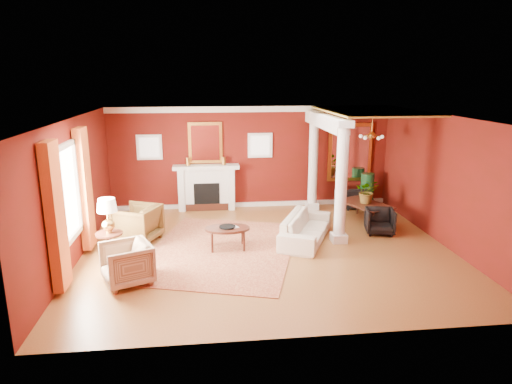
{
  "coord_description": "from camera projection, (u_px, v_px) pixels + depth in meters",
  "views": [
    {
      "loc": [
        -1.32,
        -9.35,
        3.74
      ],
      "look_at": [
        -0.18,
        0.68,
        1.15
      ],
      "focal_mm": 32.0,
      "sensor_mm": 36.0,
      "label": 1
    }
  ],
  "objects": [
    {
      "name": "flank_window_left",
      "position": [
        149.0,
        147.0,
        12.65
      ],
      "size": [
        0.7,
        0.07,
        0.7
      ],
      "color": "white",
      "rests_on": "room_shell"
    },
    {
      "name": "header_beam",
      "position": [
        325.0,
        121.0,
        11.43
      ],
      "size": [
        0.3,
        3.2,
        0.32
      ],
      "primitive_type": "cube",
      "color": "white",
      "rests_on": "column_front"
    },
    {
      "name": "potted_plant",
      "position": [
        368.0,
        183.0,
        11.73
      ],
      "size": [
        0.75,
        0.79,
        0.5
      ],
      "primitive_type": "imported",
      "rotation": [
        0.0,
        0.0,
        -0.35
      ],
      "color": "#26591E",
      "rests_on": "dining_table"
    },
    {
      "name": "dining_table",
      "position": [
        366.0,
        207.0,
        11.89
      ],
      "size": [
        1.02,
        1.53,
        0.81
      ],
      "primitive_type": "imported",
      "rotation": [
        0.0,
        0.0,
        1.96
      ],
      "color": "black",
      "rests_on": "ground"
    },
    {
      "name": "column_front",
      "position": [
        341.0,
        182.0,
        10.19
      ],
      "size": [
        0.36,
        0.36,
        2.8
      ],
      "color": "white",
      "rests_on": "ground"
    },
    {
      "name": "overmantel_mirror",
      "position": [
        205.0,
        143.0,
        12.78
      ],
      "size": [
        0.95,
        0.07,
        1.15
      ],
      "color": "gold",
      "rests_on": "fireplace"
    },
    {
      "name": "sofa",
      "position": [
        306.0,
        224.0,
        10.53
      ],
      "size": [
        1.45,
        2.18,
        0.83
      ],
      "primitive_type": "imported",
      "rotation": [
        0.0,
        0.0,
        1.14
      ],
      "color": "beige",
      "rests_on": "ground"
    },
    {
      "name": "ground",
      "position": [
        268.0,
        250.0,
        10.07
      ],
      "size": [
        8.0,
        8.0,
        0.0
      ],
      "primitive_type": "plane",
      "color": "brown",
      "rests_on": "ground"
    },
    {
      "name": "dining_chair_far",
      "position": [
        354.0,
        196.0,
        13.19
      ],
      "size": [
        0.69,
        0.65,
        0.69
      ],
      "primitive_type": "imported",
      "rotation": [
        0.0,
        0.0,
        3.18
      ],
      "color": "black",
      "rests_on": "ground"
    },
    {
      "name": "column_back",
      "position": [
        313.0,
        160.0,
        12.79
      ],
      "size": [
        0.36,
        0.36,
        2.8
      ],
      "color": "white",
      "rests_on": "ground"
    },
    {
      "name": "green_urn",
      "position": [
        367.0,
        194.0,
        13.22
      ],
      "size": [
        0.42,
        0.42,
        1.02
      ],
      "color": "#15411E",
      "rests_on": "ground"
    },
    {
      "name": "base_trim",
      "position": [
        252.0,
        204.0,
        13.39
      ],
      "size": [
        8.0,
        0.08,
        0.12
      ],
      "primitive_type": "cube",
      "color": "white",
      "rests_on": "ground"
    },
    {
      "name": "fireplace",
      "position": [
        207.0,
        187.0,
        12.96
      ],
      "size": [
        1.85,
        0.42,
        1.29
      ],
      "color": "white",
      "rests_on": "ground"
    },
    {
      "name": "armchair_leopard",
      "position": [
        137.0,
        222.0,
        10.51
      ],
      "size": [
        1.15,
        1.18,
        0.93
      ],
      "primitive_type": "imported",
      "rotation": [
        0.0,
        0.0,
        -1.99
      ],
      "color": "black",
      "rests_on": "ground"
    },
    {
      "name": "coffee_book",
      "position": [
        230.0,
        223.0,
        9.94
      ],
      "size": [
        0.16,
        0.1,
        0.24
      ],
      "primitive_type": "imported",
      "rotation": [
        0.0,
        0.0,
        0.49
      ],
      "color": "black",
      "rests_on": "coffee_table"
    },
    {
      "name": "chandelier",
      "position": [
        372.0,
        136.0,
        11.56
      ],
      "size": [
        0.6,
        0.62,
        0.75
      ],
      "color": "#BB8C3B",
      "rests_on": "room_shell"
    },
    {
      "name": "rug",
      "position": [
        221.0,
        250.0,
        10.05
      ],
      "size": [
        4.1,
        4.79,
        0.02
      ],
      "primitive_type": "cube",
      "rotation": [
        0.0,
        0.0,
        -0.29
      ],
      "color": "maroon",
      "rests_on": "ground"
    },
    {
      "name": "armchair_stripe",
      "position": [
        127.0,
        262.0,
        8.36
      ],
      "size": [
        1.04,
        1.07,
        0.85
      ],
      "primitive_type": "imported",
      "rotation": [
        0.0,
        0.0,
        -1.16
      ],
      "color": "tan",
      "rests_on": "ground"
    },
    {
      "name": "side_table",
      "position": [
        108.0,
        221.0,
        9.2
      ],
      "size": [
        0.54,
        0.54,
        1.36
      ],
      "rotation": [
        0.0,
        0.0,
        0.43
      ],
      "color": "black",
      "rests_on": "ground"
    },
    {
      "name": "coffee_table",
      "position": [
        227.0,
        230.0,
        10.01
      ],
      "size": [
        0.98,
        0.98,
        0.5
      ],
      "rotation": [
        0.0,
        0.0,
        0.12
      ],
      "color": "black",
      "rests_on": "ground"
    },
    {
      "name": "dining_chair_near",
      "position": [
        380.0,
        220.0,
        11.03
      ],
      "size": [
        0.77,
        0.73,
        0.67
      ],
      "primitive_type": "imported",
      "rotation": [
        0.0,
        0.0,
        -0.21
      ],
      "color": "black",
      "rests_on": "ground"
    },
    {
      "name": "dining_mirror",
      "position": [
        350.0,
        152.0,
        13.33
      ],
      "size": [
        1.3,
        0.07,
        1.7
      ],
      "color": "gold",
      "rests_on": "room_shell"
    },
    {
      "name": "crown_trim",
      "position": [
        251.0,
        109.0,
        12.7
      ],
      "size": [
        8.0,
        0.08,
        0.16
      ],
      "primitive_type": "cube",
      "color": "white",
      "rests_on": "room_shell"
    },
    {
      "name": "flank_window_right",
      "position": [
        260.0,
        145.0,
        12.99
      ],
      "size": [
        0.7,
        0.07,
        0.7
      ],
      "color": "white",
      "rests_on": "room_shell"
    },
    {
      "name": "amber_ceiling",
      "position": [
        372.0,
        111.0,
        11.35
      ],
      "size": [
        2.3,
        3.4,
        0.04
      ],
      "primitive_type": "cube",
      "color": "gold",
      "rests_on": "room_shell"
    },
    {
      "name": "left_window",
      "position": [
        71.0,
        200.0,
        8.72
      ],
      "size": [
        0.21,
        2.55,
        2.6
      ],
      "color": "white",
      "rests_on": "room_shell"
    },
    {
      "name": "room_shell",
      "position": [
        268.0,
        160.0,
        9.57
      ],
      "size": [
        8.04,
        7.04,
        2.92
      ],
      "color": "#5D0F0C",
      "rests_on": "ground"
    }
  ]
}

